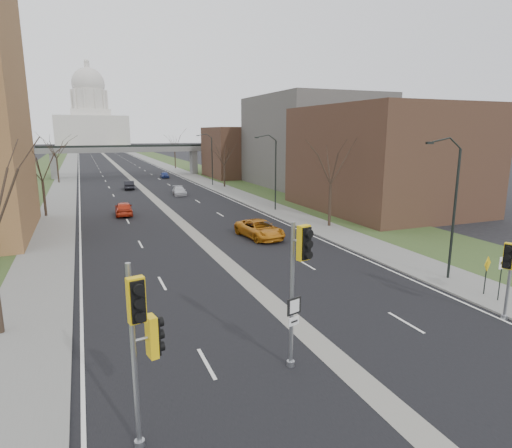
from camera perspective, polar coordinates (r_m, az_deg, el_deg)
ground at (r=18.32m, az=11.25°, el=-17.80°), size 700.00×700.00×0.00m
road_surface at (r=163.61m, az=-19.16°, el=8.33°), size 20.00×600.00×0.01m
median_strip at (r=163.61m, az=-19.16°, el=8.33°), size 1.20×600.00×0.02m
sidewalk_right at (r=164.71m, az=-14.95°, el=8.63°), size 4.00×600.00×0.12m
sidewalk_left at (r=163.39m, az=-23.40°, el=8.02°), size 4.00×600.00×0.12m
grass_verge_right at (r=165.58m, az=-12.87°, el=8.75°), size 8.00×600.00×0.10m
grass_verge_left at (r=163.61m, az=-25.51°, el=7.84°), size 8.00×600.00×0.10m
commercial_block_near at (r=52.82m, az=16.77°, el=8.32°), size 16.00×20.00×12.00m
commercial_block_mid at (r=74.91m, az=7.61°, el=10.86°), size 18.00×22.00×15.00m
commercial_block_far at (r=88.80m, az=-1.70°, el=9.54°), size 14.00×14.00×10.00m
pedestrian_bridge at (r=93.64m, az=-16.81°, el=9.07°), size 34.00×3.00×6.45m
capitol at (r=333.37m, az=-21.15°, el=13.02°), size 48.00×42.00×55.75m
streetlight_near at (r=27.75m, az=24.26°, el=6.71°), size 2.61×0.20×8.70m
streetlight_mid at (r=49.39m, az=1.79°, el=9.70°), size 2.61×0.20×8.70m
streetlight_far at (r=73.90m, az=-6.54°, el=10.45°), size 2.61×0.20×8.70m
tree_left_b at (r=51.35m, az=-26.82°, el=7.70°), size 6.75×6.75×8.81m
tree_left_c at (r=85.23m, az=-25.20°, el=9.67°), size 7.65×7.65×9.99m
tree_right_a at (r=41.51m, az=10.04°, el=8.61°), size 7.20×7.20×9.40m
tree_right_b at (r=71.66m, az=-4.29°, el=9.53°), size 6.30×6.30×8.22m
tree_right_c at (r=110.35m, az=-10.83°, el=10.91°), size 7.65×7.65×9.99m
signal_pole_left at (r=12.53m, az=-14.95°, el=-13.68°), size 0.95×1.17×5.66m
signal_pole_median at (r=15.99m, az=5.68°, el=-6.14°), size 0.77×0.98×5.85m
speed_limit_sign at (r=26.54m, az=29.90°, el=-5.37°), size 0.53×0.06×2.48m
warning_sign at (r=27.24m, az=28.37°, el=-5.38°), size 0.82×0.33×2.21m
car_left_near at (r=49.68m, az=-17.22°, el=2.00°), size 2.09×4.65×1.55m
car_left_far at (r=72.28m, az=-16.58°, el=5.01°), size 1.71×4.33×1.40m
car_right_near at (r=37.31m, az=0.49°, el=-0.68°), size 3.22×5.88×1.56m
car_right_mid at (r=63.76m, az=-10.19°, el=4.36°), size 2.11×4.46×1.26m
car_right_far at (r=88.69m, az=-12.09°, el=6.43°), size 1.58×3.65×1.23m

